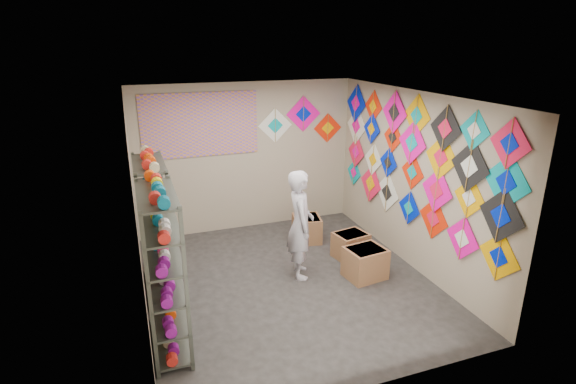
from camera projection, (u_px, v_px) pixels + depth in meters
name	position (u px, v px, depth m)	size (l,w,h in m)	color
ground	(289.00, 282.00, 6.61)	(4.50, 4.50, 0.00)	#2A2724
room_walls	(289.00, 175.00, 6.08)	(4.50, 4.50, 4.50)	tan
shelf_rack_front	(164.00, 272.00, 4.97)	(0.40, 1.10, 1.90)	#4C5147
shelf_rack_back	(155.00, 228.00, 6.13)	(0.40, 1.10, 1.90)	#4C5147
string_spools	(158.00, 241.00, 5.52)	(0.12, 2.36, 0.12)	#E8236A
kite_wall_display	(414.00, 162.00, 6.68)	(0.06, 4.34, 2.04)	#F7AB00
back_wall_kites	(300.00, 122.00, 8.31)	(1.65, 0.02, 0.91)	white
poster	(201.00, 125.00, 7.69)	(2.00, 0.01, 1.10)	#7E51B1
shopkeeper	(300.00, 224.00, 6.57)	(0.52, 0.67, 1.65)	silver
carton_a	(365.00, 263.00, 6.69)	(0.56, 0.47, 0.47)	brown
carton_b	(351.00, 245.00, 7.32)	(0.51, 0.42, 0.42)	brown
carton_c	(307.00, 229.00, 7.92)	(0.46, 0.51, 0.44)	brown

